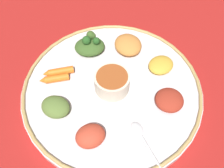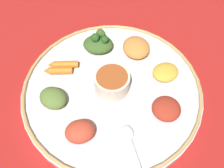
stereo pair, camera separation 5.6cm
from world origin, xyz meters
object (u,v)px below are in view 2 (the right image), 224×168
Objects in this scene: greens_pile at (98,43)px; carrot_outer at (58,71)px; center_bowl at (112,82)px; spoon at (134,150)px; carrot_near_spoon at (63,65)px.

greens_pile is 1.53× the size of carrot_outer.
center_bowl is 0.51× the size of spoon.
center_bowl reaches higher than spoon.
spoon is 2.44× the size of carrot_outer.
carrot_near_spoon and carrot_outer have the same top height.
carrot_near_spoon is (0.05, -0.13, -0.02)m from center_bowl.
greens_pile is (-0.12, -0.26, 0.02)m from spoon.
center_bowl is 1.25× the size of carrot_outer.
carrot_outer is (0.01, -0.26, 0.00)m from spoon.
carrot_outer is at bearing 0.42° from greens_pile.
carrot_near_spoon is at bearing -93.11° from spoon.
center_bowl is 0.14m from carrot_outer.
center_bowl is at bearing 121.12° from carrot_outer.
greens_pile is at bearing -114.66° from spoon.
carrot_near_spoon is 0.02m from carrot_outer.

